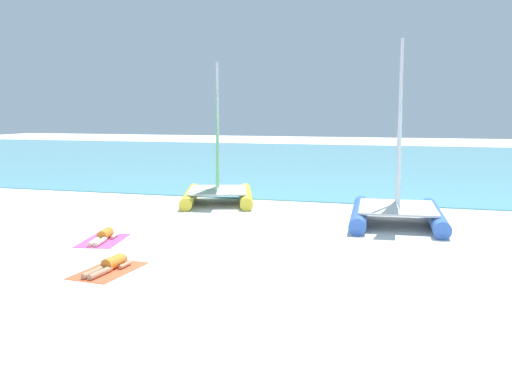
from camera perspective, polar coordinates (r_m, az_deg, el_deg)
name	(u,v)px	position (r m, az deg, el deg)	size (l,w,h in m)	color
ground_plane	(292,203)	(23.20, 3.67, -1.10)	(120.00, 120.00, 0.00)	white
ocean_water	(349,161)	(43.13, 9.51, 3.18)	(120.00, 40.00, 0.05)	#5BB2C1
sailboat_yellow	(218,182)	(23.08, -3.94, 1.01)	(4.06, 5.09, 5.79)	yellow
sailboat_blue	(397,197)	(19.29, 14.30, -0.48)	(3.34, 4.94, 6.19)	blue
towel_left	(103,241)	(17.02, -15.41, -4.82)	(1.10, 1.90, 0.01)	#D84C99
sunbather_left	(104,236)	(17.05, -15.35, -4.36)	(0.70, 1.56, 0.30)	orange
towel_right	(109,271)	(13.86, -14.86, -7.79)	(1.10, 1.90, 0.01)	#EA5933
sunbather_right	(110,265)	(13.88, -14.72, -7.23)	(0.57, 1.57, 0.30)	orange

